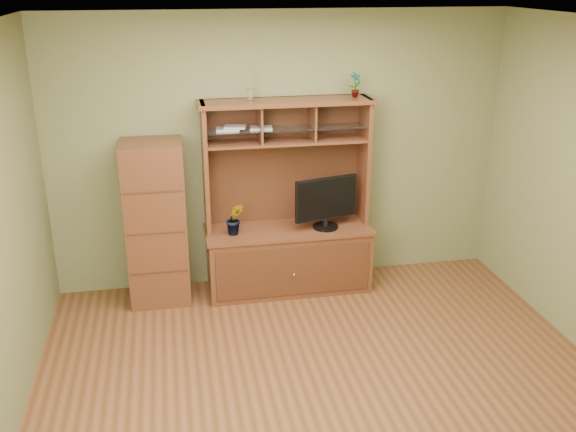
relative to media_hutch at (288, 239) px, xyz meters
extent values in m
cube|color=#543018|center=(-0.02, -1.73, -0.53)|extent=(4.50, 4.00, 0.02)
cube|color=white|center=(-0.02, -1.73, 2.19)|extent=(4.50, 4.00, 0.02)
cube|color=olive|center=(-0.02, 0.28, 0.83)|extent=(4.50, 0.02, 2.70)
cube|color=olive|center=(-0.02, -3.74, 0.83)|extent=(4.50, 0.02, 2.70)
cube|color=#4A2715|center=(0.00, -0.02, -0.21)|extent=(1.60, 0.55, 0.62)
cube|color=#3C1F10|center=(0.00, -0.30, -0.21)|extent=(1.50, 0.01, 0.50)
sphere|color=silver|center=(0.00, -0.32, -0.24)|extent=(0.02, 0.02, 0.02)
cube|color=#4A2715|center=(0.00, -0.02, 0.11)|extent=(1.64, 0.59, 0.03)
cube|color=#4A2715|center=(-0.78, 0.08, 0.75)|extent=(0.04, 0.35, 1.25)
cube|color=#4A2715|center=(0.78, 0.08, 0.75)|extent=(0.04, 0.35, 1.25)
cube|color=#3C1F10|center=(0.00, 0.24, 0.75)|extent=(1.52, 0.02, 1.25)
cube|color=#4A2715|center=(0.00, 0.08, 1.36)|extent=(1.66, 0.40, 0.04)
cube|color=#4A2715|center=(0.00, 0.08, 0.98)|extent=(1.52, 0.32, 0.02)
cube|color=#4A2715|center=(-0.25, 0.08, 1.16)|extent=(0.02, 0.31, 0.35)
cube|color=#4A2715|center=(0.25, 0.08, 1.16)|extent=(0.02, 0.31, 0.35)
cube|color=silver|center=(0.00, 0.07, 1.11)|extent=(1.50, 0.27, 0.01)
cylinder|color=black|center=(0.36, -0.08, 0.14)|extent=(0.25, 0.25, 0.03)
cylinder|color=black|center=(0.36, -0.08, 0.19)|extent=(0.05, 0.05, 0.08)
cube|color=black|center=(0.36, -0.08, 0.43)|extent=(0.64, 0.20, 0.42)
imported|color=#32591E|center=(-0.53, -0.08, 0.29)|extent=(0.19, 0.16, 0.32)
imported|color=#336423|center=(0.66, 0.08, 1.50)|extent=(0.15, 0.12, 0.24)
cylinder|color=silver|center=(-0.34, 0.08, 1.43)|extent=(0.06, 0.06, 0.11)
cylinder|color=olive|center=(-0.34, 0.08, 1.58)|extent=(0.04, 0.04, 0.19)
cube|color=silver|center=(-0.56, 0.08, 1.12)|extent=(0.23, 0.18, 0.02)
cube|color=silver|center=(-0.49, 0.08, 1.14)|extent=(0.23, 0.19, 0.02)
cube|color=silver|center=(-0.24, 0.08, 1.12)|extent=(0.23, 0.19, 0.02)
cube|color=#4A2715|center=(-1.27, 0.00, 0.27)|extent=(0.56, 0.51, 1.58)
cube|color=#3C1F10|center=(-1.27, -0.26, -0.13)|extent=(0.52, 0.01, 0.02)
cube|color=#3C1F10|center=(-1.27, -0.26, 0.27)|extent=(0.52, 0.01, 0.01)
cube|color=#3C1F10|center=(-1.27, -0.26, 0.66)|extent=(0.52, 0.01, 0.02)
camera|label=1|loc=(-1.10, -5.78, 2.48)|focal=40.00mm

